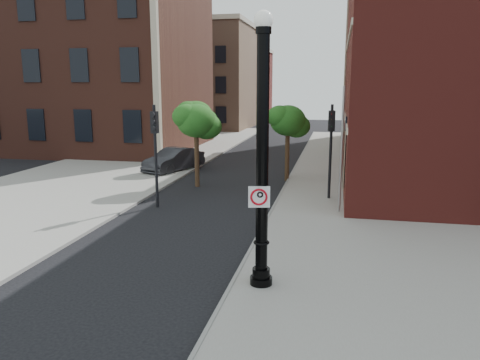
% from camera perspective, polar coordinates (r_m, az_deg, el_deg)
% --- Properties ---
extents(ground, '(120.00, 120.00, 0.00)m').
position_cam_1_polar(ground, '(14.00, -8.52, -10.62)').
color(ground, black).
rests_on(ground, ground).
extents(sidewalk_right, '(8.00, 60.00, 0.12)m').
position_cam_1_polar(sidewalk_right, '(22.76, 14.99, -2.02)').
color(sidewalk_right, gray).
rests_on(sidewalk_right, ground).
extents(sidewalk_left, '(10.00, 50.00, 0.12)m').
position_cam_1_polar(sidewalk_left, '(33.46, -12.36, 2.37)').
color(sidewalk_left, gray).
rests_on(sidewalk_left, ground).
extents(curb_edge, '(0.10, 60.00, 0.14)m').
position_cam_1_polar(curb_edge, '(22.86, 5.07, -1.58)').
color(curb_edge, gray).
rests_on(curb_edge, ground).
extents(victorian_building, '(18.60, 14.60, 17.95)m').
position_cam_1_polar(victorian_building, '(41.71, -18.57, 15.80)').
color(victorian_building, '#582B20').
rests_on(victorian_building, ground).
extents(bg_building_tan_a, '(12.00, 12.00, 12.00)m').
position_cam_1_polar(bg_building_tan_a, '(58.53, -4.77, 12.27)').
color(bg_building_tan_a, '#90674E').
rests_on(bg_building_tan_a, ground).
extents(bg_building_red, '(12.00, 12.00, 10.00)m').
position_cam_1_polar(bg_building_red, '(72.06, -1.53, 11.37)').
color(bg_building_red, maroon).
rests_on(bg_building_red, ground).
extents(lamppost, '(0.59, 0.59, 6.96)m').
position_cam_1_polar(lamppost, '(11.67, 2.72, 1.50)').
color(lamppost, black).
rests_on(lamppost, ground).
extents(no_parking_sign, '(0.53, 0.15, 0.54)m').
position_cam_1_polar(no_parking_sign, '(11.66, 2.36, -2.05)').
color(no_parking_sign, white).
rests_on(no_parking_sign, ground).
extents(parked_car, '(2.94, 4.62, 1.44)m').
position_cam_1_polar(parked_car, '(28.95, -8.05, 2.44)').
color(parked_car, '#2A2B2F').
rests_on(parked_car, ground).
extents(traffic_signal_left, '(0.30, 0.37, 4.43)m').
position_cam_1_polar(traffic_signal_left, '(20.23, -10.32, 4.94)').
color(traffic_signal_left, black).
rests_on(traffic_signal_left, ground).
extents(traffic_signal_right, '(0.31, 0.38, 4.39)m').
position_cam_1_polar(traffic_signal_right, '(21.45, 11.04, 5.22)').
color(traffic_signal_right, black).
rests_on(traffic_signal_right, ground).
extents(utility_pole, '(0.10, 0.10, 5.20)m').
position_cam_1_polar(utility_pole, '(19.26, 12.27, 3.38)').
color(utility_pole, '#999999').
rests_on(utility_pole, ground).
extents(street_tree_a, '(2.38, 2.15, 4.29)m').
position_cam_1_polar(street_tree_a, '(24.19, -5.28, 7.08)').
color(street_tree_a, '#362015').
rests_on(street_tree_a, ground).
extents(street_tree_b, '(2.36, 2.14, 4.26)m').
position_cam_1_polar(street_tree_b, '(29.39, -5.29, 7.81)').
color(street_tree_b, '#362015').
rests_on(street_tree_b, ground).
extents(street_tree_c, '(2.31, 2.09, 4.17)m').
position_cam_1_polar(street_tree_c, '(25.71, 5.92, 7.10)').
color(street_tree_c, '#362015').
rests_on(street_tree_c, ground).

